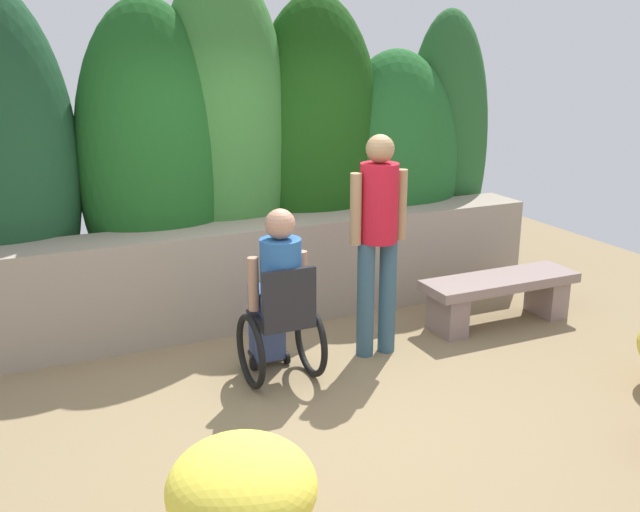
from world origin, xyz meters
TOP-DOWN VIEW (x-y plane):
  - ground_plane at (0.00, 0.00)m, footprint 10.02×10.02m
  - stone_retaining_wall at (0.00, 1.58)m, footprint 5.68×0.51m
  - hedge_backdrop at (0.02, 2.16)m, footprint 6.21×1.03m
  - stone_bench at (2.06, 0.63)m, footprint 1.46×0.45m
  - person_in_wheelchair at (-0.15, 0.41)m, footprint 0.53×0.66m
  - person_standing_companion at (0.73, 0.52)m, footprint 0.49×0.30m
  - flower_pot_purple_near at (-1.04, -1.40)m, footprint 0.73×0.73m

SIDE VIEW (x-z plane):
  - ground_plane at x=0.00m, z-range 0.00..0.00m
  - stone_bench at x=2.06m, z-range 0.07..0.51m
  - flower_pot_purple_near at x=-1.04m, z-range 0.05..0.70m
  - stone_retaining_wall at x=0.00m, z-range 0.00..0.92m
  - person_in_wheelchair at x=-0.15m, z-range -0.04..1.29m
  - person_standing_companion at x=0.73m, z-range 0.14..1.93m
  - hedge_backdrop at x=0.02m, z-range -0.17..3.00m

